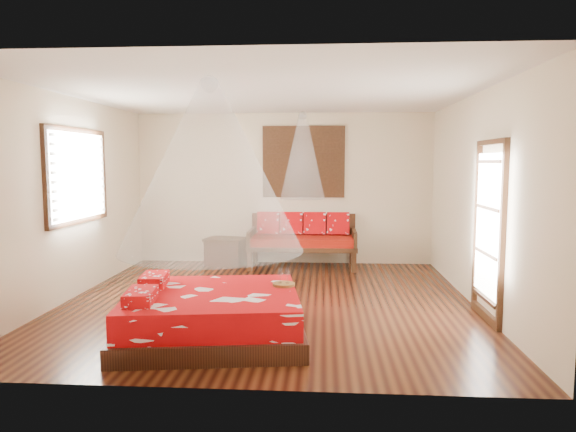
# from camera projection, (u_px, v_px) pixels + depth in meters

# --- Properties ---
(room) EXTENTS (5.54, 5.54, 2.84)m
(room) POSITION_uv_depth(u_px,v_px,m) (268.00, 199.00, 6.87)
(room) COLOR black
(room) RESTS_ON ground
(bed) EXTENTS (2.13, 1.98, 0.63)m
(bed) POSITION_uv_depth(u_px,v_px,m) (212.00, 315.00, 5.55)
(bed) COLOR black
(bed) RESTS_ON floor
(daybed) EXTENTS (1.93, 0.86, 0.98)m
(daybed) POSITION_uv_depth(u_px,v_px,m) (303.00, 238.00, 9.31)
(daybed) COLOR black
(daybed) RESTS_ON floor
(storage_chest) EXTENTS (0.83, 0.68, 0.50)m
(storage_chest) POSITION_uv_depth(u_px,v_px,m) (226.00, 251.00, 9.49)
(storage_chest) COLOR black
(storage_chest) RESTS_ON floor
(shutter_panel) EXTENTS (1.52, 0.06, 1.32)m
(shutter_panel) POSITION_uv_depth(u_px,v_px,m) (304.00, 162.00, 9.49)
(shutter_panel) COLOR black
(shutter_panel) RESTS_ON wall_back
(window_left) EXTENTS (0.10, 1.74, 1.34)m
(window_left) POSITION_uv_depth(u_px,v_px,m) (78.00, 176.00, 7.22)
(window_left) COLOR black
(window_left) RESTS_ON wall_left
(glazed_door) EXTENTS (0.08, 1.02, 2.16)m
(glazed_door) POSITION_uv_depth(u_px,v_px,m) (488.00, 231.00, 6.13)
(glazed_door) COLOR black
(glazed_door) RESTS_ON floor
(wine_tray) EXTENTS (0.26, 0.26, 0.21)m
(wine_tray) POSITION_uv_depth(u_px,v_px,m) (284.00, 281.00, 5.80)
(wine_tray) COLOR brown
(wine_tray) RESTS_ON bed
(mosquito_net_main) EXTENTS (1.96, 1.96, 1.80)m
(mosquito_net_main) POSITION_uv_depth(u_px,v_px,m) (211.00, 166.00, 5.38)
(mosquito_net_main) COLOR white
(mosquito_net_main) RESTS_ON ceiling
(mosquito_net_daybed) EXTENTS (0.79, 0.79, 1.50)m
(mosquito_net_daybed) POSITION_uv_depth(u_px,v_px,m) (303.00, 156.00, 9.02)
(mosquito_net_daybed) COLOR white
(mosquito_net_daybed) RESTS_ON ceiling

